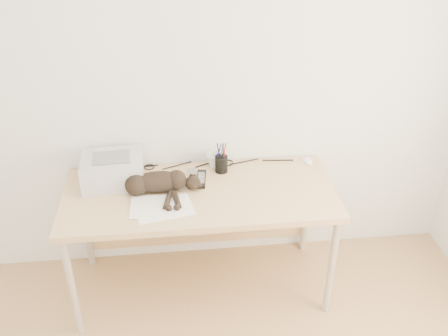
{
  "coord_description": "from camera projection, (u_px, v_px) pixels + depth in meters",
  "views": [
    {
      "loc": [
        -0.13,
        -1.06,
        2.35
      ],
      "look_at": [
        0.14,
        1.34,
        0.92
      ],
      "focal_mm": 40.0,
      "sensor_mm": 36.0,
      "label": 1
    }
  ],
  "objects": [
    {
      "name": "wall_back",
      "position": [
        193.0,
        79.0,
        2.95
      ],
      "size": [
        3.5,
        0.0,
        3.5
      ],
      "primitive_type": "plane",
      "rotation": [
        1.57,
        0.0,
        0.0
      ],
      "color": "white",
      "rests_on": "floor"
    },
    {
      "name": "mug",
      "position": [
        215.0,
        160.0,
        3.15
      ],
      "size": [
        0.14,
        0.14,
        0.1
      ],
      "primitive_type": "imported",
      "rotation": [
        0.0,
        0.0,
        0.38
      ],
      "color": "white",
      "rests_on": "desk"
    },
    {
      "name": "remote_grey",
      "position": [
        192.0,
        178.0,
        3.04
      ],
      "size": [
        0.06,
        0.19,
        0.02
      ],
      "primitive_type": "cube",
      "rotation": [
        0.0,
        0.0,
        -0.04
      ],
      "color": "slate",
      "rests_on": "desk"
    },
    {
      "name": "papers",
      "position": [
        161.0,
        207.0,
        2.79
      ],
      "size": [
        0.37,
        0.28,
        0.01
      ],
      "color": "white",
      "rests_on": "desk"
    },
    {
      "name": "printer",
      "position": [
        113.0,
        170.0,
        2.98
      ],
      "size": [
        0.38,
        0.32,
        0.17
      ],
      "color": "silver",
      "rests_on": "desk"
    },
    {
      "name": "remote_black",
      "position": [
        201.0,
        179.0,
        3.03
      ],
      "size": [
        0.07,
        0.2,
        0.02
      ],
      "primitive_type": "cube",
      "rotation": [
        0.0,
        0.0,
        -0.12
      ],
      "color": "black",
      "rests_on": "desk"
    },
    {
      "name": "cable_tangle",
      "position": [
        196.0,
        164.0,
        3.19
      ],
      "size": [
        1.36,
        0.08,
        0.01
      ],
      "primitive_type": null,
      "color": "black",
      "rests_on": "desk"
    },
    {
      "name": "desk",
      "position": [
        199.0,
        202.0,
        3.07
      ],
      "size": [
        1.6,
        0.7,
        0.74
      ],
      "color": "#DABC7F",
      "rests_on": "floor"
    },
    {
      "name": "cat",
      "position": [
        155.0,
        184.0,
        2.89
      ],
      "size": [
        0.59,
        0.27,
        0.14
      ],
      "rotation": [
        0.0,
        0.0,
        0.01
      ],
      "color": "black",
      "rests_on": "desk"
    },
    {
      "name": "pen_cup",
      "position": [
        221.0,
        164.0,
        3.1
      ],
      "size": [
        0.08,
        0.08,
        0.2
      ],
      "color": "black",
      "rests_on": "desk"
    },
    {
      "name": "mouse",
      "position": [
        308.0,
        159.0,
        3.23
      ],
      "size": [
        0.06,
        0.1,
        0.03
      ],
      "primitive_type": "ellipsoid",
      "rotation": [
        0.0,
        0.0,
        0.02
      ],
      "color": "white",
      "rests_on": "desk"
    }
  ]
}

